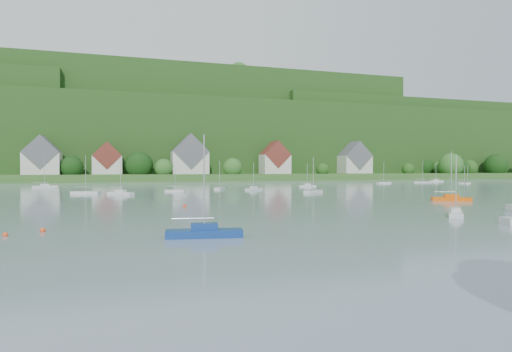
{
  "coord_description": "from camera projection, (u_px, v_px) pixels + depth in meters",
  "views": [
    {
      "loc": [
        -22.14,
        -3.28,
        5.43
      ],
      "look_at": [
        1.79,
        75.0,
        4.0
      ],
      "focal_mm": 29.74,
      "sensor_mm": 36.0,
      "label": 1
    }
  ],
  "objects": [
    {
      "name": "forested_ridge",
      "position": [
        164.0,
        141.0,
        266.22
      ],
      "size": [
        620.0,
        181.22,
        69.89
      ],
      "color": "#1A3A12",
      "rests_on": "ground"
    },
    {
      "name": "mooring_buoy_0",
      "position": [
        5.0,
        236.0,
        33.98
      ],
      "size": [
        0.42,
        0.42,
        0.42
      ],
      "primitive_type": "sphere",
      "color": "#F54D1D",
      "rests_on": "ground"
    },
    {
      "name": "near_sailboat_5",
      "position": [
        451.0,
        198.0,
        71.32
      ],
      "size": [
        6.31,
        4.39,
        8.38
      ],
      "rotation": [
        0.0,
        0.0,
        -0.48
      ],
      "color": "#E35708",
      "rests_on": "ground"
    },
    {
      "name": "village_building_3",
      "position": [
        275.0,
        160.0,
        200.54
      ],
      "size": [
        13.0,
        10.4,
        15.5
      ],
      "color": "beige",
      "rests_on": "far_shore_strip"
    },
    {
      "name": "near_sailboat_1",
      "position": [
        204.0,
        232.0,
        33.51
      ],
      "size": [
        6.2,
        2.56,
        8.12
      ],
      "rotation": [
        0.0,
        0.0,
        -0.15
      ],
      "color": "navy",
      "rests_on": "ground"
    },
    {
      "name": "village_building_1",
      "position": [
        108.0,
        161.0,
        181.5
      ],
      "size": [
        12.0,
        9.36,
        14.0
      ],
      "color": "beige",
      "rests_on": "far_shore_strip"
    },
    {
      "name": "far_shore_strip",
      "position": [
        175.0,
        177.0,
        200.91
      ],
      "size": [
        600.0,
        60.0,
        3.0
      ],
      "primitive_type": "cube",
      "color": "#2D551F",
      "rests_on": "ground"
    },
    {
      "name": "mooring_buoy_3",
      "position": [
        185.0,
        207.0,
        60.32
      ],
      "size": [
        0.5,
        0.5,
        0.5
      ],
      "primitive_type": "sphere",
      "color": "#F54D1D",
      "rests_on": "ground"
    },
    {
      "name": "far_sailboat_cluster",
      "position": [
        223.0,
        186.0,
        122.44
      ],
      "size": [
        187.76,
        65.05,
        8.71
      ],
      "color": "silver",
      "rests_on": "ground"
    },
    {
      "name": "mooring_buoy_5",
      "position": [
        43.0,
        232.0,
        36.29
      ],
      "size": [
        0.47,
        0.47,
        0.47
      ],
      "primitive_type": "sphere",
      "color": "#F54D1D",
      "rests_on": "ground"
    },
    {
      "name": "near_sailboat_3",
      "position": [
        456.0,
        213.0,
        48.22
      ],
      "size": [
        4.48,
        4.83,
        6.96
      ],
      "rotation": [
        0.0,
        0.0,
        0.85
      ],
      "color": "silver",
      "rests_on": "ground"
    },
    {
      "name": "village_building_2",
      "position": [
        190.0,
        158.0,
        190.75
      ],
      "size": [
        16.0,
        11.44,
        18.0
      ],
      "color": "beige",
      "rests_on": "far_shore_strip"
    },
    {
      "name": "village_building_4",
      "position": [
        355.0,
        161.0,
        217.51
      ],
      "size": [
        15.0,
        10.4,
        16.5
      ],
      "color": "beige",
      "rests_on": "far_shore_strip"
    },
    {
      "name": "village_building_0",
      "position": [
        42.0,
        159.0,
        172.27
      ],
      "size": [
        14.0,
        10.4,
        16.0
      ],
      "color": "beige",
      "rests_on": "far_shore_strip"
    }
  ]
}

